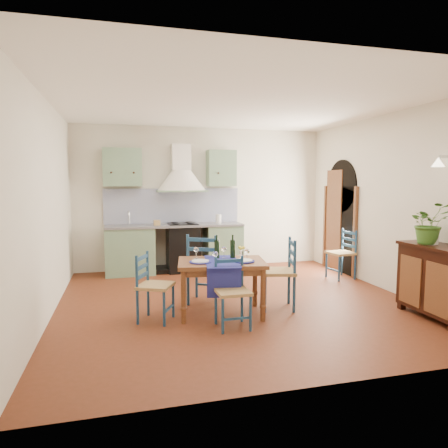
% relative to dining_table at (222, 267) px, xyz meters
% --- Properties ---
extents(floor, '(5.00, 5.00, 0.00)m').
position_rel_dining_table_xyz_m(floor, '(0.35, 0.49, -0.63)').
color(floor, '#4F2310').
rests_on(floor, ground).
extents(back_wall, '(5.00, 0.96, 2.80)m').
position_rel_dining_table_xyz_m(back_wall, '(-0.12, 2.78, 0.42)').
color(back_wall, beige).
rests_on(back_wall, ground).
extents(right_wall, '(0.26, 5.00, 2.80)m').
position_rel_dining_table_xyz_m(right_wall, '(2.84, 0.76, 0.71)').
color(right_wall, beige).
rests_on(right_wall, ground).
extents(left_wall, '(0.04, 5.00, 2.80)m').
position_rel_dining_table_xyz_m(left_wall, '(-2.15, 0.49, 0.77)').
color(left_wall, beige).
rests_on(left_wall, ground).
extents(ceiling, '(5.00, 5.00, 0.01)m').
position_rel_dining_table_xyz_m(ceiling, '(0.35, 0.49, 2.18)').
color(ceiling, white).
rests_on(ceiling, back_wall).
extents(dining_table, '(1.22, 0.95, 1.02)m').
position_rel_dining_table_xyz_m(dining_table, '(0.00, 0.00, 0.00)').
color(dining_table, brown).
rests_on(dining_table, ground).
extents(chair_near, '(0.39, 0.39, 0.83)m').
position_rel_dining_table_xyz_m(chair_near, '(0.00, -0.47, -0.20)').
color(chair_near, navy).
rests_on(chair_near, ground).
extents(chair_far, '(0.63, 0.63, 1.00)m').
position_rel_dining_table_xyz_m(chair_far, '(-0.11, 0.54, -0.11)').
color(chair_far, navy).
rests_on(chair_far, ground).
extents(chair_left, '(0.53, 0.53, 0.85)m').
position_rel_dining_table_xyz_m(chair_left, '(-0.89, -0.02, -0.19)').
color(chair_left, navy).
rests_on(chair_left, ground).
extents(chair_right, '(0.54, 0.54, 0.97)m').
position_rel_dining_table_xyz_m(chair_right, '(0.83, 0.05, -0.13)').
color(chair_right, navy).
rests_on(chair_right, ground).
extents(chair_spare, '(0.47, 0.47, 0.88)m').
position_rel_dining_table_xyz_m(chair_spare, '(2.58, 1.37, -0.17)').
color(chair_spare, navy).
rests_on(chair_spare, ground).
extents(sideboard, '(0.50, 1.05, 0.94)m').
position_rel_dining_table_xyz_m(sideboard, '(2.61, -0.84, -0.12)').
color(sideboard, black).
rests_on(sideboard, ground).
extents(potted_plant, '(0.54, 0.49, 0.54)m').
position_rel_dining_table_xyz_m(potted_plant, '(2.57, -0.67, 0.58)').
color(potted_plant, '#356521').
rests_on(potted_plant, sideboard).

